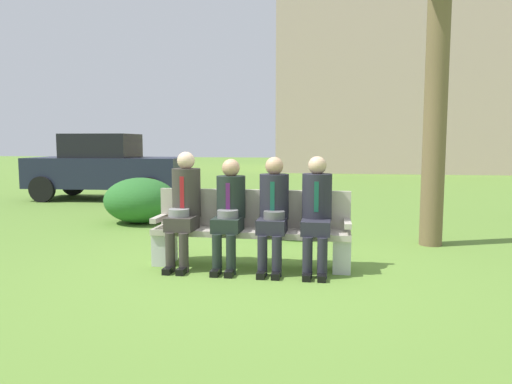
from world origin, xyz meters
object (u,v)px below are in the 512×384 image
Objects in this scene: seated_man_centerright at (273,208)px; shrub_near_bench at (290,214)px; parked_car_near at (107,167)px; seated_man_leftmost at (184,203)px; park_bench at (251,230)px; seated_man_rightmost at (316,208)px; building_backdrop at (385,35)px; seated_man_centerleft at (229,208)px; shrub_mid_lawn at (140,200)px.

seated_man_centerright is 1.18× the size of shrub_near_bench.
parked_car_near is (-5.12, 6.07, 0.11)m from seated_man_centerright.
shrub_near_bench is at bearing 61.74° from seated_man_leftmost.
park_bench is 0.42m from seated_man_centerright.
building_backdrop is at bearing 82.71° from seated_man_rightmost.
building_backdrop is at bearing 80.59° from shrub_near_bench.
shrub_near_bench is 0.08× the size of building_backdrop.
building_backdrop reaches higher than seated_man_centerleft.
parked_car_near reaches higher than seated_man_centerright.
seated_man_leftmost reaches higher than park_bench.
seated_man_centerright is 22.69m from building_backdrop.
seated_man_centerleft reaches higher than shrub_mid_lawn.
building_backdrop is (4.31, 21.50, 6.45)m from seated_man_leftmost.
seated_man_leftmost is at bearing -118.26° from shrub_near_bench.
building_backdrop reaches higher than parked_car_near.
shrub_mid_lawn is at bearing 139.84° from seated_man_rightmost.
seated_man_leftmost reaches higher than seated_man_rightmost.
parked_car_near is at bearing 127.14° from seated_man_centerleft.
shrub_near_bench is 0.83× the size of shrub_mid_lawn.
seated_man_rightmost reaches higher than shrub_mid_lawn.
building_backdrop is (2.75, 21.50, 6.47)m from seated_man_rightmost.
seated_man_centerleft is at bearing -179.46° from seated_man_rightmost.
seated_man_centerleft reaches higher than park_bench.
seated_man_centerleft is 0.97× the size of seated_man_rightmost.
seated_man_rightmost is (0.49, 0.01, 0.01)m from seated_man_centerright.
shrub_mid_lawn is (-2.82, 0.79, 0.07)m from shrub_near_bench.
shrub_near_bench is (-0.48, 2.00, -0.39)m from seated_man_rightmost.
seated_man_centerleft is 2.11m from shrub_near_bench.
building_backdrop is (8.36, 15.43, 6.36)m from parked_car_near.
seated_man_centerright is 2.04m from shrub_near_bench.
parked_car_near reaches higher than shrub_near_bench.
seated_man_centerright is at bearing 0.30° from seated_man_centerleft.
seated_man_leftmost is 1.03× the size of seated_man_rightmost.
building_backdrop reaches higher than shrub_near_bench.
shrub_mid_lawn reaches higher than shrub_near_bench.
seated_man_rightmost reaches higher than park_bench.
parked_car_near is at bearing 132.76° from seated_man_rightmost.
seated_man_leftmost is at bearing -57.97° from shrub_mid_lawn.
parked_car_near reaches higher than seated_man_leftmost.
seated_man_centerright is 0.09× the size of building_backdrop.
seated_man_leftmost is 1.04× the size of seated_man_centerright.
seated_man_leftmost is 1.06× the size of seated_man_centerleft.
shrub_mid_lawn is at bearing 135.16° from seated_man_centerright.
seated_man_rightmost reaches higher than seated_man_centerright.
building_backdrop is at bearing 81.42° from seated_man_centerright.
parked_car_near is at bearing 129.17° from park_bench.
shrub_mid_lawn is 0.09× the size of building_backdrop.
park_bench reaches higher than shrub_near_bench.
seated_man_centerright reaches higher than park_bench.
seated_man_centerleft is at bearing -99.91° from building_backdrop.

